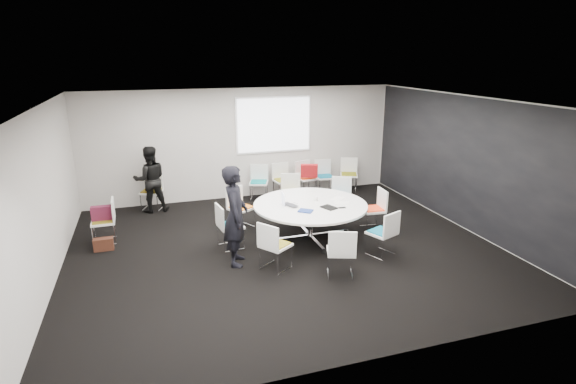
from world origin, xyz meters
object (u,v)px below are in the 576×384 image
object	(u,v)px
chair_back_d	(324,183)
laptop	(292,205)
chair_ring_g	(341,261)
chair_back_e	(349,181)
chair_back_a	(259,189)
person_main	(236,216)
conference_table	(310,212)
chair_ring_c	(291,200)
chair_ring_e	(230,234)
chair_ring_h	(382,241)
chair_back_b	(283,187)
brown_bag	(104,244)
chair_spare_left	(105,229)
chair_back_c	(306,184)
chair_ring_a	(373,217)
person_back	(150,179)
chair_ring_b	(340,204)
chair_ring_f	(275,254)
chair_person_back	(152,198)
cup	(316,199)
maroon_bag	(102,213)
chair_ring_d	(241,216)

from	to	relation	value
chair_back_d	laptop	xyz separation A→B (m)	(-1.82, -2.78, 0.47)
chair_ring_g	chair_back_e	size ratio (longest dim) A/B	1.00
chair_back_a	person_main	xyz separation A→B (m)	(-1.28, -3.48, 0.62)
conference_table	chair_ring_g	size ratio (longest dim) A/B	2.59
chair_ring_c	chair_ring_e	xyz separation A→B (m)	(-1.78, -1.66, 0.00)
chair_ring_h	conference_table	bearing A→B (deg)	106.75
chair_back_b	laptop	size ratio (longest dim) A/B	2.52
chair_ring_h	brown_bag	xyz separation A→B (m)	(-4.95, 1.81, -0.16)
chair_back_b	chair_spare_left	bearing A→B (deg)	16.66
conference_table	chair_back_c	bearing A→B (deg)	71.65
chair_ring_a	person_back	world-z (taller)	person_back
chair_ring_b	chair_ring_f	size ratio (longest dim) A/B	1.00
person_main	chair_back_c	bearing A→B (deg)	-22.03
chair_back_b	chair_back_d	size ratio (longest dim) A/B	1.00
chair_person_back	chair_ring_h	bearing A→B (deg)	156.54
chair_back_d	chair_ring_f	bearing A→B (deg)	61.63
chair_ring_e	chair_back_c	bearing A→B (deg)	129.07
chair_ring_a	person_main	bearing A→B (deg)	107.18
chair_ring_h	person_back	xyz separation A→B (m)	(-3.99, 3.85, 0.51)
chair_person_back	laptop	xyz separation A→B (m)	(2.64, -2.80, 0.47)
chair_spare_left	person_main	world-z (taller)	person_main
cup	maroon_bag	world-z (taller)	cup
chair_ring_c	maroon_bag	xyz separation A→B (m)	(-4.11, -0.65, 0.34)
chair_ring_g	cup	bearing A→B (deg)	101.50
chair_back_b	chair_ring_a	bearing A→B (deg)	106.71
chair_back_b	maroon_bag	world-z (taller)	chair_back_b
chair_back_d	chair_back_b	bearing A→B (deg)	4.98
chair_person_back	chair_back_b	bearing A→B (deg)	-159.00
chair_ring_d	chair_back_b	size ratio (longest dim) A/B	1.00
chair_ring_a	chair_ring_c	bearing A→B (deg)	42.48
conference_table	chair_ring_d	world-z (taller)	chair_ring_d
person_main	maroon_bag	bearing A→B (deg)	67.99
chair_ring_a	chair_person_back	bearing A→B (deg)	62.00
chair_back_a	chair_back_b	bearing A→B (deg)	-160.84
chair_ring_c	chair_ring_d	bearing A→B (deg)	41.58
chair_ring_c	chair_spare_left	bearing A→B (deg)	23.50
chair_ring_h	person_main	size ratio (longest dim) A/B	0.49
chair_ring_h	chair_back_b	size ratio (longest dim) A/B	1.00
chair_ring_d	cup	distance (m)	1.70
chair_ring_c	person_main	world-z (taller)	person_main
chair_ring_b	chair_back_a	distance (m)	2.31
chair_back_e	chair_ring_a	bearing A→B (deg)	98.22
maroon_bag	chair_ring_e	bearing A→B (deg)	-23.36
chair_spare_left	chair_person_back	world-z (taller)	same
person_back	laptop	size ratio (longest dim) A/B	4.51
chair_ring_d	maroon_bag	bearing A→B (deg)	-31.68
chair_ring_a	chair_back_d	xyz separation A→B (m)	(0.02, 2.77, 0.00)
chair_ring_a	maroon_bag	bearing A→B (deg)	83.79
chair_ring_b	chair_ring_c	xyz separation A→B (m)	(-1.00, 0.63, 0.00)
conference_table	person_back	world-z (taller)	person_back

